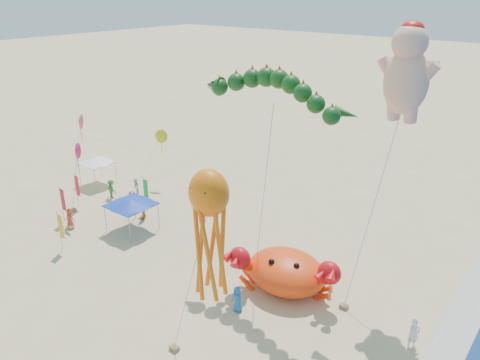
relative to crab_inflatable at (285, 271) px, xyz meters
name	(u,v)px	position (x,y,z in m)	size (l,w,h in m)	color
ground	(245,288)	(-2.03, -1.58, -1.37)	(320.00, 320.00, 0.00)	#D1B784
crab_inflatable	(285,271)	(0.00, 0.00, 0.00)	(7.10, 5.93, 3.11)	#FF3C0D
dragon_kite	(272,95)	(-1.96, 0.83, 10.94)	(9.98, 2.09, 13.41)	#114013
cherub_kite	(407,70)	(4.48, 4.61, 12.57)	(2.53, 5.36, 16.57)	#FFB89B
octopus_kite	(210,225)	(0.02, -7.10, 6.30)	(2.93, 2.38, 10.53)	orange
canopy_blue	(131,202)	(-14.00, -0.88, 1.07)	(3.52, 3.52, 2.71)	gray
canopy_white	(96,161)	(-24.10, 3.22, 1.07)	(2.99, 2.99, 2.71)	gray
feather_flags	(88,200)	(-17.84, -2.22, 0.64)	(6.07, 8.28, 3.20)	gray
beachgoers	(152,218)	(-13.00, 0.32, -0.50)	(29.72, 8.17, 1.86)	white
small_kites	(106,144)	(-19.82, 1.59, 4.12)	(3.84, 12.58, 8.13)	#FC545D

